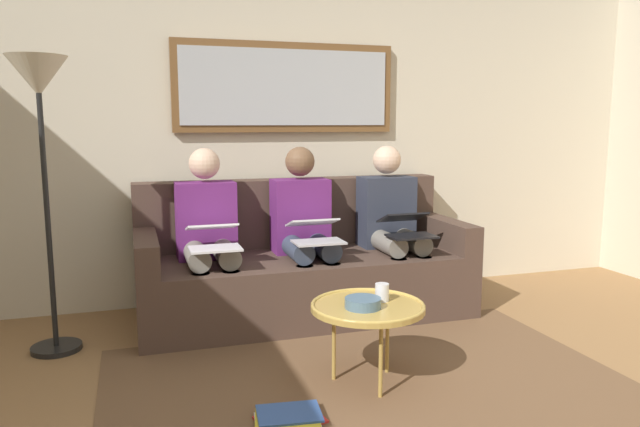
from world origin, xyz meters
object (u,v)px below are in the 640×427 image
(person_left, at_px, (392,222))
(framed_mirror, at_px, (286,88))
(laptop_black, at_px, (407,225))
(person_right, at_px, (208,232))
(laptop_silver, at_px, (315,231))
(cup, at_px, (382,292))
(magazine_stack, at_px, (289,418))
(laptop_white, at_px, (213,236))
(bowl, at_px, (363,303))
(couch, at_px, (302,268))
(coffee_table, at_px, (368,308))
(person_middle, at_px, (304,227))
(standing_lamp, at_px, (40,110))

(person_left, bearing_deg, framed_mirror, -35.53)
(person_left, height_order, laptop_black, person_left)
(person_right, bearing_deg, laptop_silver, 158.95)
(cup, bearing_deg, magazine_stack, 29.10)
(laptop_silver, distance_m, laptop_white, 0.64)
(bowl, xyz_separation_m, laptop_silver, (-0.05, -0.94, 0.19))
(couch, bearing_deg, person_right, 6.13)
(couch, xyz_separation_m, cup, (-0.09, 1.18, 0.14))
(laptop_silver, bearing_deg, cup, 95.81)
(laptop_silver, bearing_deg, bowl, 87.19)
(coffee_table, relative_size, bowl, 3.21)
(coffee_table, bearing_deg, laptop_black, -125.40)
(laptop_white, bearing_deg, cup, 130.16)
(person_middle, bearing_deg, standing_lamp, 7.31)
(person_left, bearing_deg, bowl, 59.95)
(framed_mirror, relative_size, magazine_stack, 4.85)
(person_right, distance_m, standing_lamp, 1.20)
(framed_mirror, bearing_deg, laptop_white, 47.71)
(laptop_white, bearing_deg, person_left, -169.10)
(laptop_silver, relative_size, standing_lamp, 0.20)
(person_right, xyz_separation_m, magazine_stack, (-0.15, 1.43, -0.58))
(bowl, distance_m, magazine_stack, 0.65)
(standing_lamp, bearing_deg, cup, 150.94)
(magazine_stack, bearing_deg, laptop_silver, -112.37)
(couch, height_order, bowl, couch)
(couch, height_order, magazine_stack, couch)
(bowl, height_order, person_left, person_left)
(bowl, bearing_deg, couch, -92.11)
(person_left, relative_size, laptop_silver, 3.45)
(magazine_stack, bearing_deg, person_left, -128.26)
(cup, xyz_separation_m, magazine_stack, (0.57, 0.32, -0.43))
(coffee_table, relative_size, laptop_black, 1.65)
(person_right, bearing_deg, person_middle, 180.00)
(framed_mirror, distance_m, person_middle, 1.05)
(laptop_black, distance_m, laptop_white, 1.28)
(coffee_table, height_order, laptop_silver, laptop_silver)
(cup, distance_m, person_middle, 1.12)
(laptop_white, height_order, standing_lamp, standing_lamp)
(person_middle, relative_size, person_right, 1.00)
(person_right, height_order, laptop_white, person_right)
(person_middle, distance_m, person_right, 0.64)
(person_left, distance_m, standing_lamp, 2.33)
(framed_mirror, xyz_separation_m, laptop_black, (-0.64, 0.70, -0.93))
(standing_lamp, bearing_deg, coffee_table, 148.41)
(person_left, bearing_deg, person_middle, 0.00)
(framed_mirror, height_order, standing_lamp, framed_mirror)
(laptop_white, bearing_deg, bowl, 122.30)
(person_right, xyz_separation_m, standing_lamp, (0.91, 0.20, 0.76))
(magazine_stack, bearing_deg, couch, -108.00)
(bowl, distance_m, laptop_black, 1.18)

